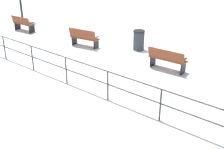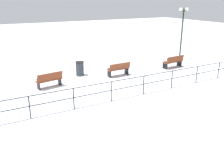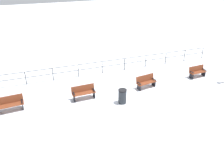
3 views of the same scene
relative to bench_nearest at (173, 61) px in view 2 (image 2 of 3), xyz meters
The scene contains 7 objects.
ground_plane 6.88m from the bench_nearest, 89.12° to the left, with size 80.00×80.00×0.00m, color white.
bench_nearest is the anchor object (origin of this frame).
bench_second 4.58m from the bench_nearest, 88.25° to the left, with size 0.59×1.57×0.92m.
bench_third 9.14m from the bench_nearest, 89.20° to the left, with size 0.74×1.56×0.93m.
lamppost_near 3.80m from the bench_nearest, 52.63° to the right, with size 0.28×0.94×4.24m.
waterfront_railing 7.57m from the bench_nearest, 114.87° to the left, with size 0.05×19.61×1.04m.
trash_bin 6.96m from the bench_nearest, 78.09° to the left, with size 0.55×0.55×0.96m.
Camera 2 is at (-12.96, 5.05, 4.89)m, focal length 37.84 mm.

